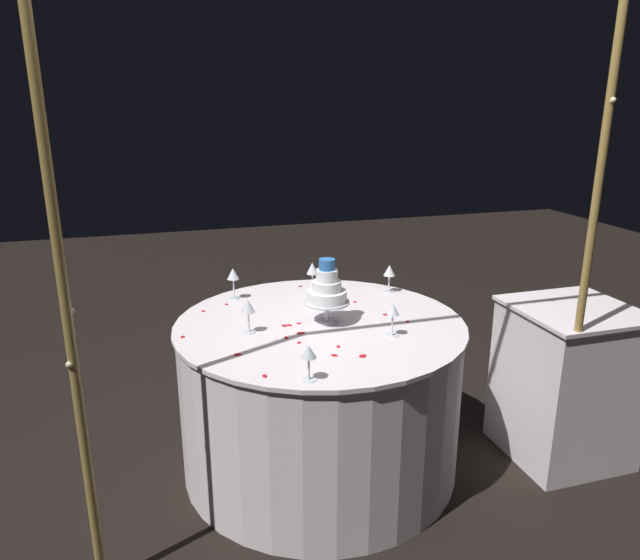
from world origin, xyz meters
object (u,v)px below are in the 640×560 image
at_px(wine_glass_3, 389,272).
at_px(main_table, 320,395).
at_px(wine_glass_5, 248,308).
at_px(wine_glass_4, 312,270).
at_px(tiered_cake, 327,290).
at_px(wine_glass_6, 393,312).
at_px(wine_glass_1, 233,275).
at_px(wine_glass_2, 312,288).
at_px(side_table, 566,382).
at_px(decorative_arch, 363,175).
at_px(wine_glass_0, 309,354).

bearing_deg(wine_glass_3, main_table, 33.58).
bearing_deg(wine_glass_5, wine_glass_3, -156.92).
xyz_separation_m(main_table, wine_glass_4, (-0.09, -0.45, 0.53)).
xyz_separation_m(wine_glass_4, wine_glass_5, (0.45, 0.48, -0.01)).
height_order(tiered_cake, wine_glass_6, tiered_cake).
bearing_deg(wine_glass_6, wine_glass_4, -76.19).
height_order(wine_glass_1, wine_glass_3, wine_glass_1).
xyz_separation_m(wine_glass_2, wine_glass_6, (-0.24, 0.49, 0.01)).
relative_size(side_table, wine_glass_4, 4.71).
relative_size(wine_glass_2, wine_glass_5, 0.91).
xyz_separation_m(decorative_arch, wine_glass_2, (-0.03, -0.77, -0.67)).
distance_m(wine_glass_1, wine_glass_6, 0.96).
bearing_deg(wine_glass_0, main_table, -110.89).
bearing_deg(wine_glass_2, tiered_cake, 91.16).
distance_m(main_table, wine_glass_5, 0.63).
bearing_deg(main_table, wine_glass_2, -96.55).
bearing_deg(wine_glass_3, tiered_cake, 36.02).
relative_size(side_table, wine_glass_6, 5.33).
relative_size(side_table, wine_glass_3, 5.26).
distance_m(wine_glass_1, wine_glass_4, 0.44).
xyz_separation_m(tiered_cake, wine_glass_4, (-0.06, -0.46, -0.03)).
xyz_separation_m(wine_glass_3, wine_glass_4, (0.42, -0.11, 0.02)).
xyz_separation_m(wine_glass_1, wine_glass_3, (-0.85, 0.14, -0.01)).
bearing_deg(decorative_arch, wine_glass_6, -134.11).
bearing_deg(tiered_cake, wine_glass_1, -52.10).
distance_m(decorative_arch, wine_glass_5, 0.90).
height_order(tiered_cake, wine_glass_0, tiered_cake).
bearing_deg(wine_glass_6, side_table, 179.30).
relative_size(wine_glass_2, wine_glass_6, 0.95).
bearing_deg(wine_glass_2, wine_glass_0, 72.98).
bearing_deg(tiered_cake, wine_glass_5, 3.15).
bearing_deg(wine_glass_3, decorative_arch, 59.85).
bearing_deg(wine_glass_3, wine_glass_0, 51.53).
xyz_separation_m(decorative_arch, wine_glass_5, (0.35, -0.51, -0.65)).
distance_m(main_table, wine_glass_4, 0.70).
bearing_deg(wine_glass_3, side_table, 140.94).
distance_m(tiered_cake, wine_glass_5, 0.39).
bearing_deg(wine_glass_4, wine_glass_3, 165.09).
bearing_deg(wine_glass_1, main_table, 126.06).
xyz_separation_m(side_table, wine_glass_5, (1.62, -0.24, 0.50)).
height_order(tiered_cake, wine_glass_2, tiered_cake).
bearing_deg(wine_glass_6, wine_glass_2, -64.00).
distance_m(tiered_cake, wine_glass_2, 0.25).
bearing_deg(wine_glass_6, wine_glass_3, -111.91).
bearing_deg(wine_glass_3, wine_glass_1, -9.16).
xyz_separation_m(decorative_arch, wine_glass_4, (-0.09, -0.99, -0.64)).
relative_size(side_table, wine_glass_2, 5.59).
bearing_deg(wine_glass_1, wine_glass_0, 96.70).
bearing_deg(side_table, tiered_cake, -12.18).
bearing_deg(wine_glass_2, wine_glass_6, 116.00).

